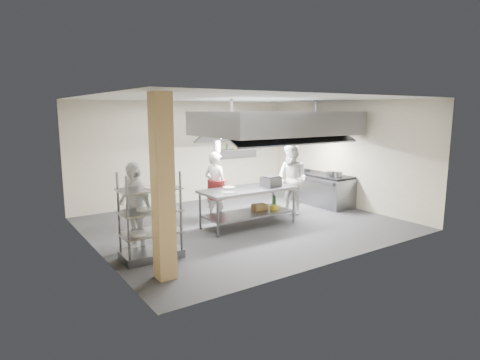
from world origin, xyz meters
TOP-DOWN VIEW (x-y plane):
  - floor at (0.00, 0.00)m, footprint 7.00×7.00m
  - ceiling at (0.00, 0.00)m, footprint 7.00×7.00m
  - wall_back at (0.00, 3.00)m, footprint 7.00×0.00m
  - wall_left at (-3.50, 0.00)m, footprint 0.00×6.00m
  - wall_right at (3.50, 0.00)m, footprint 0.00×6.00m
  - column at (-2.90, -1.90)m, footprint 0.30×0.30m
  - exhaust_hood at (1.30, 0.40)m, footprint 4.00×2.50m
  - hood_strip_a at (0.40, 0.40)m, footprint 1.60×0.12m
  - hood_strip_b at (2.20, 0.40)m, footprint 1.60×0.12m
  - wall_shelf at (1.80, 2.84)m, footprint 1.50×0.28m
  - island at (-0.02, -0.18)m, footprint 2.32×0.98m
  - island_worktop at (-0.02, -0.18)m, footprint 2.32×0.98m
  - island_undershelf at (-0.02, -0.18)m, footprint 2.14×0.88m
  - pass_rack at (-2.75, -0.92)m, footprint 1.10×0.65m
  - cooking_range at (3.08, 0.50)m, footprint 0.80×2.00m
  - range_top at (3.08, 0.50)m, footprint 0.78×1.96m
  - chef_head at (-0.38, 0.71)m, footprint 0.63×0.74m
  - chef_line at (1.60, 0.10)m, footprint 0.87×1.02m
  - chef_plating at (-2.84, -0.38)m, footprint 0.65×1.10m
  - griddle at (0.63, -0.23)m, footprint 0.49×0.41m
  - wicker_basket at (0.37, -0.12)m, footprint 0.35×0.24m
  - stockpot at (2.93, 0.00)m, footprint 0.23×0.23m
  - plate_stack at (-2.75, -0.92)m, footprint 0.28×0.28m

SIDE VIEW (x-z plane):
  - floor at x=0.00m, z-range 0.00..0.00m
  - island_undershelf at x=-0.02m, z-range 0.28..0.32m
  - wicker_basket at x=0.37m, z-range 0.32..0.47m
  - cooking_range at x=3.08m, z-range 0.00..0.84m
  - island at x=-0.02m, z-range 0.00..0.91m
  - plate_stack at x=-2.75m, z-range 0.50..0.55m
  - pass_rack at x=-2.75m, z-range 0.00..1.63m
  - chef_head at x=-0.38m, z-range 0.00..1.73m
  - range_top at x=3.08m, z-range 0.84..0.90m
  - chef_plating at x=-2.84m, z-range 0.00..1.76m
  - island_worktop at x=-0.02m, z-range 0.85..0.91m
  - chef_line at x=1.60m, z-range 0.00..1.84m
  - stockpot at x=2.93m, z-range 0.90..1.06m
  - griddle at x=0.63m, z-range 0.91..1.13m
  - wall_back at x=0.00m, z-range -2.00..5.00m
  - wall_left at x=-3.50m, z-range -1.50..4.50m
  - wall_right at x=3.50m, z-range -1.50..4.50m
  - column at x=-2.90m, z-range 0.00..3.00m
  - wall_shelf at x=1.80m, z-range 1.48..1.52m
  - hood_strip_a at x=0.40m, z-range 2.06..2.10m
  - hood_strip_b at x=2.20m, z-range 2.06..2.10m
  - exhaust_hood at x=1.30m, z-range 2.10..2.70m
  - ceiling at x=0.00m, z-range 3.00..3.00m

